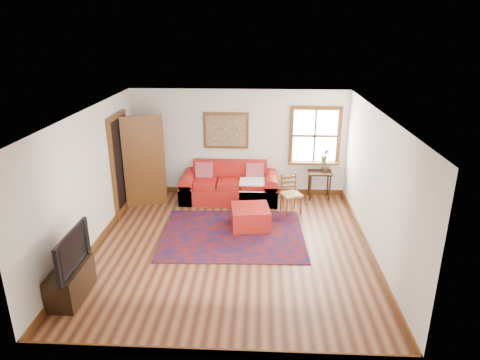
# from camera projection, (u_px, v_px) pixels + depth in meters

# --- Properties ---
(ground) EXTENTS (5.50, 5.50, 0.00)m
(ground) POSITION_uv_depth(u_px,v_px,m) (231.00, 248.00, 7.84)
(ground) COLOR #472213
(ground) RESTS_ON ground
(room_envelope) EXTENTS (5.04, 5.54, 2.52)m
(room_envelope) POSITION_uv_depth(u_px,v_px,m) (230.00, 162.00, 7.29)
(room_envelope) COLOR silver
(room_envelope) RESTS_ON ground
(window) EXTENTS (1.18, 0.20, 1.38)m
(window) POSITION_uv_depth(u_px,v_px,m) (316.00, 142.00, 9.84)
(window) COLOR white
(window) RESTS_ON ground
(doorway) EXTENTS (0.89, 1.08, 2.14)m
(doorway) POSITION_uv_depth(u_px,v_px,m) (135.00, 161.00, 9.25)
(doorway) COLOR black
(doorway) RESTS_ON ground
(framed_artwork) EXTENTS (1.05, 0.07, 0.85)m
(framed_artwork) POSITION_uv_depth(u_px,v_px,m) (226.00, 131.00, 9.87)
(framed_artwork) COLOR brown
(framed_artwork) RESTS_ON ground
(persian_rug) EXTENTS (2.81, 2.28, 0.02)m
(persian_rug) POSITION_uv_depth(u_px,v_px,m) (233.00, 234.00, 8.33)
(persian_rug) COLOR #5C110D
(persian_rug) RESTS_ON ground
(red_leather_sofa) EXTENTS (2.22, 0.92, 0.87)m
(red_leather_sofa) POSITION_uv_depth(u_px,v_px,m) (230.00, 188.00, 9.93)
(red_leather_sofa) COLOR #AC1B16
(red_leather_sofa) RESTS_ON ground
(red_ottoman) EXTENTS (0.83, 0.83, 0.42)m
(red_ottoman) POSITION_uv_depth(u_px,v_px,m) (250.00, 217.00, 8.60)
(red_ottoman) COLOR #AC1B16
(red_ottoman) RESTS_ON ground
(side_table) EXTENTS (0.55, 0.41, 0.66)m
(side_table) POSITION_uv_depth(u_px,v_px,m) (320.00, 177.00, 9.91)
(side_table) COLOR black
(side_table) RESTS_ON ground
(ladder_back_chair) EXTENTS (0.50, 0.49, 0.84)m
(ladder_back_chair) POSITION_uv_depth(u_px,v_px,m) (290.00, 192.00, 9.23)
(ladder_back_chair) COLOR tan
(ladder_back_chair) RESTS_ON ground
(media_cabinet) EXTENTS (0.41, 0.91, 0.50)m
(media_cabinet) POSITION_uv_depth(u_px,v_px,m) (71.00, 282.00, 6.36)
(media_cabinet) COLOR black
(media_cabinet) RESTS_ON ground
(television) EXTENTS (0.14, 1.05, 0.60)m
(television) POSITION_uv_depth(u_px,v_px,m) (66.00, 251.00, 6.13)
(television) COLOR black
(television) RESTS_ON media_cabinet
(candle_hurricane) EXTENTS (0.12, 0.12, 0.18)m
(candle_hurricane) POSITION_uv_depth(u_px,v_px,m) (82.00, 250.00, 6.60)
(candle_hurricane) COLOR silver
(candle_hurricane) RESTS_ON media_cabinet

